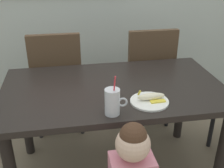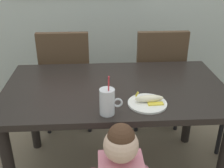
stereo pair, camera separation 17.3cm
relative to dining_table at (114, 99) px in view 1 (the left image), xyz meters
The scene contains 6 objects.
dining_table is the anchor object (origin of this frame).
dining_chair_left 0.76m from the dining_table, 121.27° to the left, with size 0.44×0.45×0.96m.
dining_chair_right 0.76m from the dining_table, 55.70° to the left, with size 0.44×0.45×0.96m.
milk_cup 0.38m from the dining_table, 101.38° to the right, with size 0.13×0.09×0.25m.
snack_plate 0.32m from the dining_table, 55.05° to the right, with size 0.23×0.23×0.01m, color white.
peeled_banana 0.33m from the dining_table, 51.76° to the right, with size 0.17×0.11×0.07m.
Camera 1 is at (-0.29, -1.62, 1.56)m, focal length 44.50 mm.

